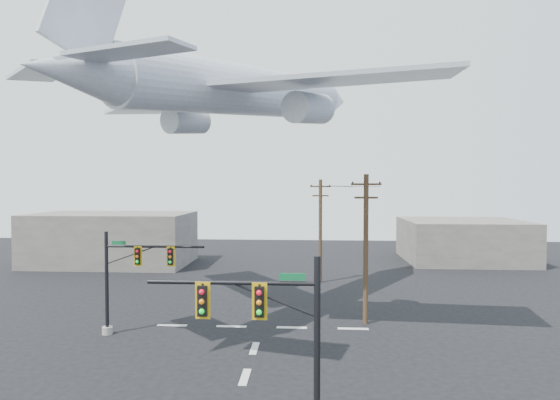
# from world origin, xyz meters

# --- Properties ---
(lane_markings) EXTENTS (14.00, 21.20, 0.01)m
(lane_markings) POSITION_xyz_m (0.00, 5.33, 0.01)
(lane_markings) COLOR beige
(lane_markings) RESTS_ON ground
(signal_mast_near) EXTENTS (6.45, 0.76, 6.91)m
(signal_mast_near) POSITION_xyz_m (2.09, -1.98, 3.70)
(signal_mast_near) COLOR gray
(signal_mast_near) RESTS_ON ground
(signal_mast_far) EXTENTS (6.53, 0.71, 6.48)m
(signal_mast_far) POSITION_xyz_m (-8.19, 9.95, 3.49)
(signal_mast_far) COLOR gray
(signal_mast_far) RESTS_ON ground
(utility_pole_a) EXTENTS (2.02, 0.34, 10.10)m
(utility_pole_a) POSITION_xyz_m (6.93, 13.16, 5.28)
(utility_pole_a) COLOR #45321D
(utility_pole_a) RESTS_ON ground
(utility_pole_b) EXTENTS (2.00, 0.37, 9.87)m
(utility_pole_b) POSITION_xyz_m (4.21, 26.31, 5.16)
(utility_pole_b) COLOR #45321D
(utility_pole_b) RESTS_ON ground
(power_lines) EXTENTS (4.54, 13.16, 0.03)m
(power_lines) POSITION_xyz_m (5.57, 19.73, 9.26)
(power_lines) COLOR black
(airliner) EXTENTS (27.26, 29.87, 8.45)m
(airliner) POSITION_xyz_m (-1.53, 15.30, 16.09)
(airliner) COLOR silver
(building_left) EXTENTS (18.00, 10.00, 6.00)m
(building_left) POSITION_xyz_m (-20.00, 35.00, 3.00)
(building_left) COLOR slate
(building_left) RESTS_ON ground
(building_right) EXTENTS (14.00, 12.00, 5.00)m
(building_right) POSITION_xyz_m (22.00, 40.00, 2.50)
(building_right) COLOR slate
(building_right) RESTS_ON ground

